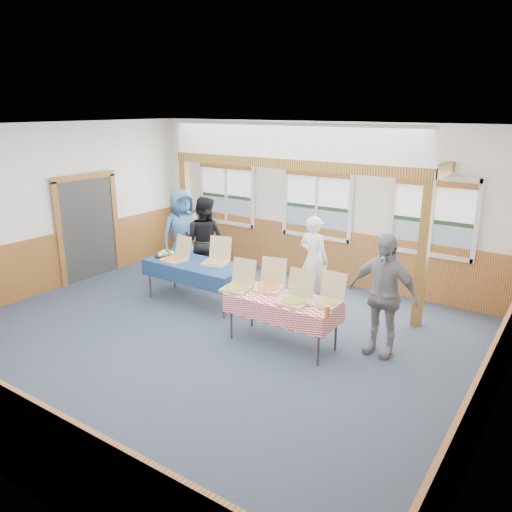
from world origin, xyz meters
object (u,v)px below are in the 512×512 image
at_px(woman_white, 314,260).
at_px(table_left, 196,266).
at_px(table_right, 283,302).
at_px(man_blue, 183,234).
at_px(woman_black, 204,240).
at_px(person_grey, 383,294).

bearing_deg(woman_white, table_left, 41.02).
bearing_deg(table_left, table_right, -13.12).
xyz_separation_m(table_left, man_blue, (-1.18, 0.96, 0.23)).
relative_size(table_right, woman_black, 1.03).
relative_size(woman_black, person_grey, 0.98).
height_order(table_left, man_blue, man_blue).
xyz_separation_m(woman_black, man_blue, (-0.61, 0.03, 0.04)).
bearing_deg(woman_white, woman_black, 13.64).
height_order(man_blue, person_grey, man_blue).
distance_m(woman_white, woman_black, 2.37).
bearing_deg(man_blue, table_left, -106.56).
height_order(woman_white, person_grey, person_grey).
distance_m(table_right, man_blue, 3.73).
bearing_deg(man_blue, table_right, -92.21).
xyz_separation_m(table_right, woman_black, (-2.77, 1.52, 0.19)).
bearing_deg(man_blue, person_grey, -79.18).
xyz_separation_m(woman_white, woman_black, (-2.36, -0.23, 0.07)).
height_order(table_right, person_grey, person_grey).
bearing_deg(man_blue, woman_white, -63.80).
height_order(woman_black, person_grey, person_grey).
relative_size(woman_white, person_grey, 0.91).
bearing_deg(woman_black, person_grey, 153.34).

